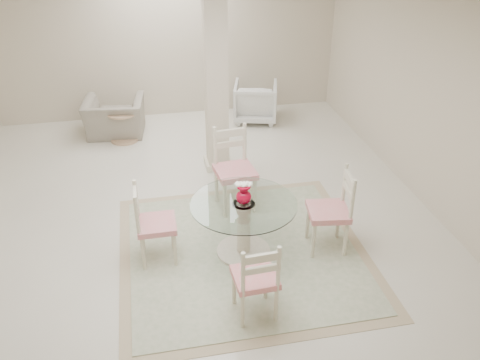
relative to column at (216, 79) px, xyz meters
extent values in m
plane|color=silver|center=(-0.50, -1.30, -1.35)|extent=(7.00, 7.00, 0.00)
cube|color=beige|center=(-0.50, 2.20, 0.00)|extent=(6.00, 0.02, 2.70)
cube|color=beige|center=(2.50, -1.30, 0.00)|extent=(0.02, 7.00, 2.70)
cube|color=beige|center=(0.00, 0.00, 0.00)|extent=(0.30, 0.30, 2.70)
cube|color=tan|center=(-0.05, -2.14, -1.35)|extent=(2.79, 2.79, 0.01)
cube|color=beige|center=(-0.05, -2.14, -1.34)|extent=(2.55, 2.55, 0.01)
cylinder|color=beige|center=(-0.05, -2.14, -1.33)|extent=(0.61, 0.61, 0.04)
cylinder|color=beige|center=(-0.05, -2.14, -1.00)|extent=(0.15, 0.15, 0.63)
cylinder|color=beige|center=(-0.05, -2.14, -0.70)|extent=(0.25, 0.25, 0.03)
cylinder|color=white|center=(-0.05, -2.14, -0.68)|extent=(1.16, 1.16, 0.01)
ellipsoid|color=#AA0521|center=(-0.05, -2.14, -0.60)|extent=(0.17, 0.17, 0.16)
cylinder|color=#AA0521|center=(-0.05, -2.14, -0.50)|extent=(0.09, 0.09, 0.05)
cylinder|color=#AA0521|center=(-0.05, -2.14, -0.47)|extent=(0.15, 0.15, 0.02)
ellipsoid|color=white|center=(-0.05, -2.14, -0.44)|extent=(0.10, 0.10, 0.04)
ellipsoid|color=white|center=(0.00, -2.12, -0.46)|extent=(0.10, 0.10, 0.04)
ellipsoid|color=white|center=(-0.10, -2.11, -0.45)|extent=(0.10, 0.10, 0.04)
cylinder|color=beige|center=(0.74, -2.02, -1.12)|extent=(0.04, 0.04, 0.46)
cylinder|color=beige|center=(0.69, -2.38, -1.12)|extent=(0.04, 0.04, 0.46)
cylinder|color=beige|center=(1.10, -2.07, -1.12)|extent=(0.04, 0.04, 0.46)
cylinder|color=beige|center=(1.05, -2.43, -1.12)|extent=(0.04, 0.04, 0.46)
cube|color=red|center=(0.90, -2.22, -0.85)|extent=(0.50, 0.50, 0.07)
cube|color=beige|center=(1.09, -2.25, -0.52)|extent=(0.10, 0.40, 0.54)
cylinder|color=beige|center=(-0.13, -1.41, -1.10)|extent=(0.05, 0.05, 0.50)
cylinder|color=beige|center=(0.25, -1.36, -1.10)|extent=(0.05, 0.05, 0.50)
cylinder|color=beige|center=(-0.18, -1.02, -1.10)|extent=(0.05, 0.05, 0.50)
cylinder|color=beige|center=(0.21, -0.97, -1.10)|extent=(0.05, 0.05, 0.50)
cube|color=red|center=(0.04, -1.19, -0.81)|extent=(0.53, 0.53, 0.08)
cube|color=beige|center=(0.01, -0.97, -0.45)|extent=(0.44, 0.10, 0.59)
cylinder|color=beige|center=(-0.83, -2.22, -1.13)|extent=(0.04, 0.04, 0.43)
cylinder|color=beige|center=(-0.83, -1.88, -1.13)|extent=(0.04, 0.04, 0.43)
cylinder|color=beige|center=(-1.17, -2.22, -1.13)|extent=(0.04, 0.04, 0.43)
cylinder|color=beige|center=(-1.17, -1.88, -1.13)|extent=(0.04, 0.04, 0.43)
cube|color=red|center=(-1.00, -2.05, -0.88)|extent=(0.42, 0.42, 0.07)
cube|color=beige|center=(-1.18, -2.05, -0.57)|extent=(0.04, 0.38, 0.51)
cylinder|color=beige|center=(0.02, -2.91, -1.14)|extent=(0.04, 0.04, 0.42)
cylinder|color=beige|center=(-0.31, -2.93, -1.14)|extent=(0.04, 0.04, 0.42)
cylinder|color=beige|center=(0.04, -3.24, -1.14)|extent=(0.04, 0.04, 0.42)
cylinder|color=beige|center=(-0.29, -3.25, -1.14)|extent=(0.04, 0.04, 0.42)
cube|color=red|center=(-0.14, -3.08, -0.90)|extent=(0.42, 0.42, 0.06)
cube|color=beige|center=(-0.13, -3.26, -0.59)|extent=(0.37, 0.06, 0.49)
imported|color=gray|center=(-1.50, 1.45, -1.04)|extent=(1.04, 0.94, 0.62)
imported|color=white|center=(0.94, 1.59, -1.01)|extent=(0.91, 0.92, 0.69)
cylinder|color=tan|center=(-1.37, 1.18, -1.33)|extent=(0.46, 0.46, 0.04)
cylinder|color=tan|center=(-1.37, 1.18, -1.10)|extent=(0.07, 0.07, 0.44)
cylinder|color=tan|center=(-1.37, 1.18, -0.87)|extent=(0.47, 0.47, 0.03)
camera|label=1|loc=(-1.00, -6.66, 2.28)|focal=38.00mm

